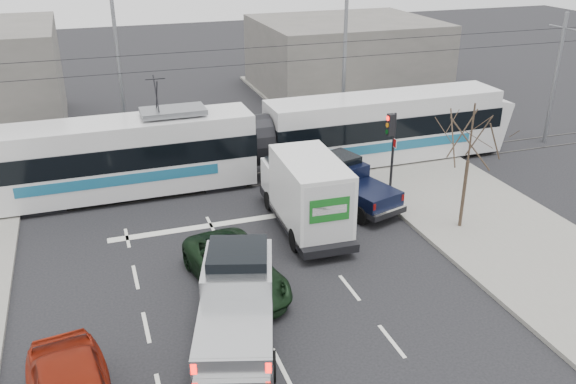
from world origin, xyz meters
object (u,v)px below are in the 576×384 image
object	(u,v)px
street_lamp_near	(342,48)
traffic_signal	(391,136)
silver_pickup	(237,295)
navy_pickup	(347,182)
box_truck	(306,193)
street_lamp_far	(114,55)
green_car	(235,269)
bare_tree	(471,139)
tram	(258,141)

from	to	relation	value
street_lamp_near	traffic_signal	bearing A→B (deg)	-96.41
silver_pickup	navy_pickup	xyz separation A→B (m)	(6.67, 7.02, -0.11)
traffic_signal	box_truck	world-z (taller)	traffic_signal
silver_pickup	box_truck	world-z (taller)	box_truck
navy_pickup	street_lamp_near	bearing A→B (deg)	52.29
street_lamp_far	green_car	bearing A→B (deg)	-81.12
street_lamp_near	navy_pickup	world-z (taller)	street_lamp_near
bare_tree	traffic_signal	size ratio (longest dim) A/B	1.39
box_truck	street_lamp_near	bearing A→B (deg)	62.04
bare_tree	street_lamp_near	size ratio (longest dim) A/B	0.56
box_truck	navy_pickup	world-z (taller)	box_truck
traffic_signal	street_lamp_far	size ratio (longest dim) A/B	0.40
box_truck	navy_pickup	size ratio (longest dim) A/B	1.22
silver_pickup	street_lamp_near	bearing A→B (deg)	74.24
bare_tree	tram	size ratio (longest dim) A/B	0.20
street_lamp_far	silver_pickup	bearing A→B (deg)	-83.78
street_lamp_near	street_lamp_far	size ratio (longest dim) A/B	1.00
traffic_signal	box_truck	distance (m)	5.16
street_lamp_near	green_car	distance (m)	16.32
traffic_signal	street_lamp_far	xyz separation A→B (m)	(-10.66, 9.50, 2.37)
bare_tree	tram	distance (m)	10.02
bare_tree	silver_pickup	size ratio (longest dim) A/B	0.77
traffic_signal	street_lamp_near	size ratio (longest dim) A/B	0.40
bare_tree	silver_pickup	bearing A→B (deg)	-161.37
bare_tree	traffic_signal	xyz separation A→B (m)	(-1.13, 4.00, -1.05)
tram	street_lamp_near	bearing A→B (deg)	32.77
bare_tree	navy_pickup	xyz separation A→B (m)	(-3.28, 3.67, -2.79)
navy_pickup	traffic_signal	bearing A→B (deg)	-8.12
traffic_signal	silver_pickup	xyz separation A→B (m)	(-8.82, -7.35, -1.63)
traffic_signal	navy_pickup	bearing A→B (deg)	-171.33
navy_pickup	green_car	bearing A→B (deg)	-158.40
bare_tree	street_lamp_far	distance (m)	17.97
traffic_signal	street_lamp_far	bearing A→B (deg)	138.28
traffic_signal	street_lamp_near	world-z (taller)	street_lamp_near
street_lamp_far	green_car	size ratio (longest dim) A/B	1.77
navy_pickup	box_truck	bearing A→B (deg)	-164.36
street_lamp_near	green_car	bearing A→B (deg)	-125.82
street_lamp_far	green_car	xyz separation A→B (m)	(2.30, -14.74, -4.41)
tram	navy_pickup	bearing A→B (deg)	-56.54
street_lamp_far	box_truck	size ratio (longest dim) A/B	1.44
street_lamp_near	navy_pickup	size ratio (longest dim) A/B	1.76
silver_pickup	traffic_signal	bearing A→B (deg)	57.10
traffic_signal	street_lamp_far	distance (m)	14.47
bare_tree	silver_pickup	xyz separation A→B (m)	(-9.95, -3.35, -2.68)
street_lamp_near	green_car	size ratio (longest dim) A/B	1.77
traffic_signal	navy_pickup	xyz separation A→B (m)	(-2.15, -0.33, -1.74)
bare_tree	green_car	size ratio (longest dim) A/B	0.99
street_lamp_near	silver_pickup	size ratio (longest dim) A/B	1.39
tram	silver_pickup	world-z (taller)	tram
navy_pickup	street_lamp_far	bearing A→B (deg)	114.08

